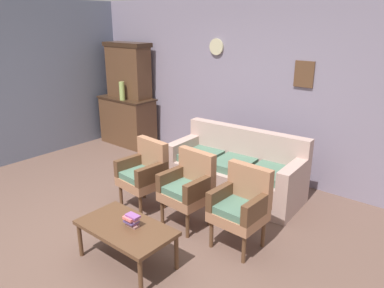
% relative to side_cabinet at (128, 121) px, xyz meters
% --- Properties ---
extents(ground_plane, '(7.68, 7.68, 0.00)m').
position_rel_side_cabinet_xyz_m(ground_plane, '(2.48, -2.25, -0.47)').
color(ground_plane, brown).
extents(wall_back_with_decor, '(6.40, 0.09, 2.70)m').
position_rel_side_cabinet_xyz_m(wall_back_with_decor, '(2.48, 0.38, 0.89)').
color(wall_back_with_decor, gray).
rests_on(wall_back_with_decor, ground).
extents(side_cabinet, '(1.16, 0.55, 0.93)m').
position_rel_side_cabinet_xyz_m(side_cabinet, '(0.00, 0.00, 0.00)').
color(side_cabinet, brown).
rests_on(side_cabinet, ground).
extents(cabinet_upper_hutch, '(0.99, 0.38, 1.03)m').
position_rel_side_cabinet_xyz_m(cabinet_upper_hutch, '(0.00, 0.08, 0.98)').
color(cabinet_upper_hutch, brown).
rests_on(cabinet_upper_hutch, side_cabinet).
extents(vase_on_cabinet, '(0.10, 0.10, 0.34)m').
position_rel_side_cabinet_xyz_m(vase_on_cabinet, '(0.11, -0.19, 0.63)').
color(vase_on_cabinet, '#A2BD63').
rests_on(vase_on_cabinet, side_cabinet).
extents(floral_couch, '(1.92, 0.91, 0.90)m').
position_rel_side_cabinet_xyz_m(floral_couch, '(2.87, -0.50, -0.14)').
color(floral_couch, tan).
rests_on(floral_couch, ground).
extents(armchair_near_cabinet, '(0.56, 0.54, 0.90)m').
position_rel_side_cabinet_xyz_m(armchair_near_cabinet, '(2.17, -1.61, 0.03)').
color(armchair_near_cabinet, '#9E6B4C').
rests_on(armchair_near_cabinet, ground).
extents(armchair_row_middle, '(0.55, 0.52, 0.90)m').
position_rel_side_cabinet_xyz_m(armchair_row_middle, '(2.89, -1.56, 0.03)').
color(armchair_row_middle, '#9E6B4C').
rests_on(armchair_row_middle, ground).
extents(armchair_by_doorway, '(0.53, 0.50, 0.90)m').
position_rel_side_cabinet_xyz_m(armchair_by_doorway, '(3.62, -1.55, 0.03)').
color(armchair_by_doorway, '#9E6B4C').
rests_on(armchair_by_doorway, ground).
extents(coffee_table, '(1.00, 0.56, 0.42)m').
position_rel_side_cabinet_xyz_m(coffee_table, '(2.90, -2.55, -0.09)').
color(coffee_table, brown).
rests_on(coffee_table, ground).
extents(book_stack_on_table, '(0.16, 0.11, 0.13)m').
position_rel_side_cabinet_xyz_m(book_stack_on_table, '(2.95, -2.50, 0.02)').
color(book_stack_on_table, '#92635E').
rests_on(book_stack_on_table, coffee_table).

